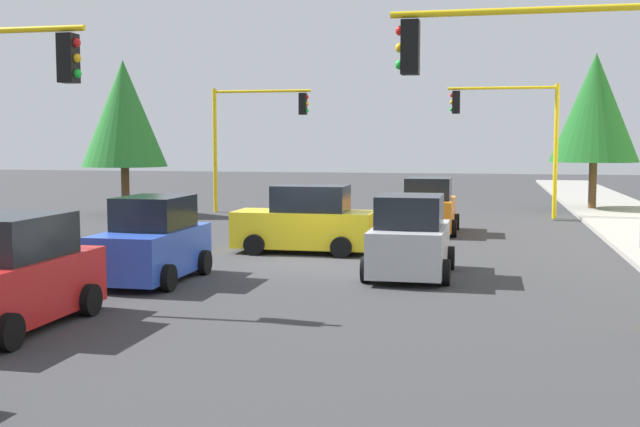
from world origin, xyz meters
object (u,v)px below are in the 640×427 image
at_px(tree_opposite_side, 124,114).
at_px(car_red, 5,278).
at_px(traffic_signal_far_left, 512,124).
at_px(car_yellow, 306,222).
at_px(car_orange, 429,208).
at_px(tree_roadside_far, 595,108).
at_px(traffic_signal_near_left, 544,98).
at_px(car_blue, 152,243).
at_px(traffic_signal_far_right, 253,125).
at_px(car_silver, 410,239).

distance_m(tree_opposite_side, car_red, 21.92).
distance_m(traffic_signal_far_left, car_yellow, 13.82).
relative_size(traffic_signal_far_left, car_yellow, 1.38).
bearing_deg(car_yellow, car_orange, 151.26).
bearing_deg(tree_roadside_far, traffic_signal_near_left, -9.01).
bearing_deg(car_yellow, traffic_signal_far_left, 152.95).
height_order(tree_opposite_side, car_blue, tree_opposite_side).
bearing_deg(car_red, traffic_signal_far_right, -174.12).
bearing_deg(traffic_signal_far_left, traffic_signal_far_right, -90.00).
relative_size(traffic_signal_near_left, tree_roadside_far, 0.78).
bearing_deg(tree_opposite_side, car_orange, 72.75).
bearing_deg(car_yellow, car_red, -16.14).
relative_size(traffic_signal_near_left, tree_opposite_side, 0.83).
bearing_deg(traffic_signal_near_left, car_red, -76.12).
bearing_deg(traffic_signal_far_right, car_orange, 53.32).
bearing_deg(car_blue, car_red, -6.28).
xyz_separation_m(traffic_signal_near_left, car_blue, (-2.67, -8.56, -3.11)).
bearing_deg(car_orange, traffic_signal_near_left, 12.25).
height_order(traffic_signal_far_left, traffic_signal_near_left, traffic_signal_near_left).
xyz_separation_m(tree_opposite_side, car_red, (20.25, 7.60, -3.56)).
distance_m(traffic_signal_far_left, traffic_signal_far_right, 11.38).
xyz_separation_m(traffic_signal_far_left, car_silver, (15.42, -2.74, -3.09)).
bearing_deg(tree_roadside_far, traffic_signal_far_right, -75.25).
relative_size(tree_roadside_far, car_red, 1.78).
xyz_separation_m(car_red, car_blue, (-4.91, 0.54, -0.00)).
relative_size(traffic_signal_far_left, traffic_signal_near_left, 1.00).
distance_m(traffic_signal_far_right, car_blue, 17.83).
relative_size(tree_roadside_far, car_silver, 2.02).
height_order(traffic_signal_far_right, car_red, traffic_signal_far_right).
bearing_deg(car_silver, car_blue, -71.77).
bearing_deg(tree_opposite_side, tree_roadside_far, 106.31).
xyz_separation_m(car_silver, car_orange, (-9.16, -0.24, 0.00)).
bearing_deg(tree_roadside_far, car_blue, -30.09).
bearing_deg(traffic_signal_far_right, traffic_signal_far_left, 90.00).
height_order(traffic_signal_near_left, car_red, traffic_signal_near_left).
bearing_deg(car_orange, car_yellow, -28.74).
height_order(traffic_signal_near_left, car_orange, traffic_signal_near_left).
height_order(traffic_signal_far_right, tree_opposite_side, tree_opposite_side).
bearing_deg(car_blue, car_orange, 153.29).
bearing_deg(traffic_signal_far_right, car_silver, 29.28).
bearing_deg(car_orange, car_blue, -26.71).
bearing_deg(car_yellow, car_silver, 44.76).
relative_size(tree_roadside_far, car_yellow, 1.79).
relative_size(tree_roadside_far, tree_opposite_side, 1.07).
distance_m(traffic_signal_near_left, car_blue, 9.49).
bearing_deg(car_blue, car_yellow, 155.55).
height_order(tree_roadside_far, car_orange, tree_roadside_far).
xyz_separation_m(traffic_signal_far_right, car_silver, (15.42, 8.64, -3.09)).
bearing_deg(traffic_signal_near_left, car_yellow, -142.54).
bearing_deg(traffic_signal_far_right, tree_opposite_side, -69.36).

